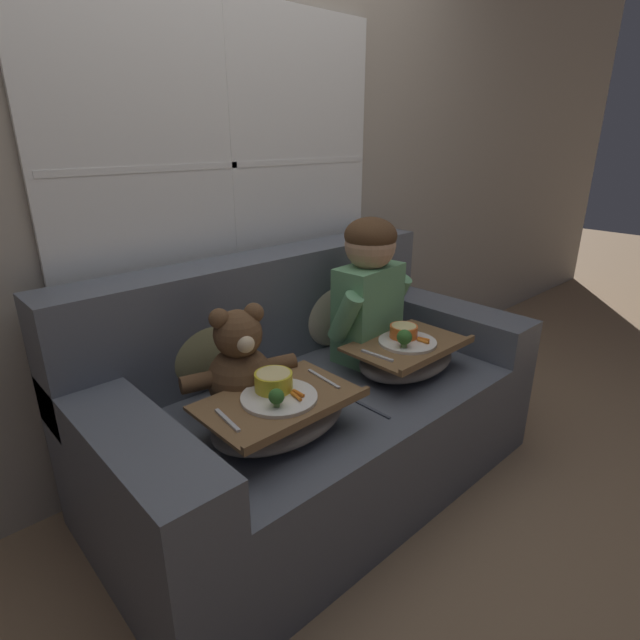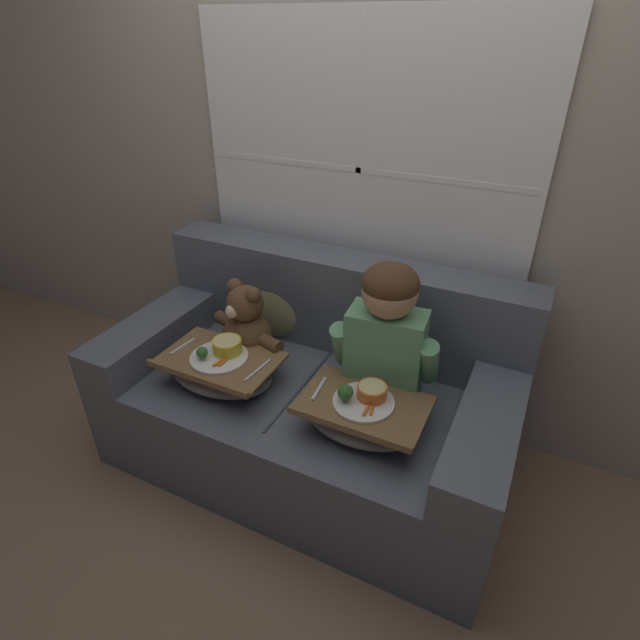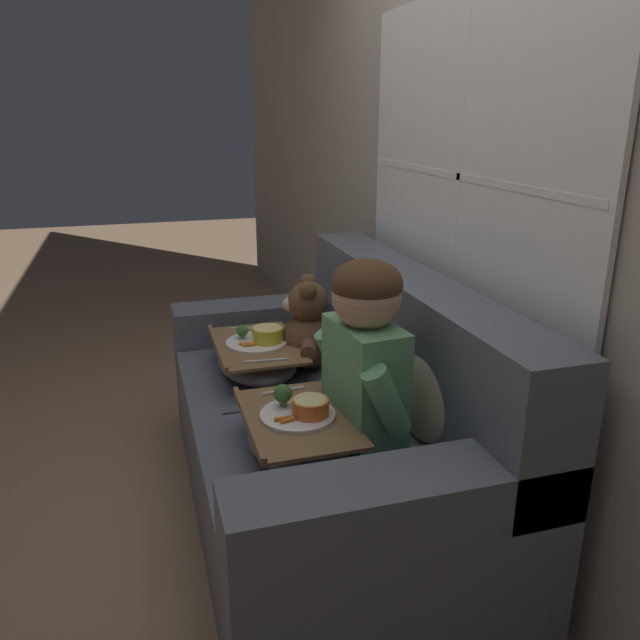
% 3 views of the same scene
% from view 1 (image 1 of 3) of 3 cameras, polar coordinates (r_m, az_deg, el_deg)
% --- Properties ---
extents(ground_plane, '(14.00, 14.00, 0.00)m').
position_cam_1_polar(ground_plane, '(2.22, -0.05, -17.69)').
color(ground_plane, '#8E7051').
extents(wall_back_with_window, '(8.00, 0.08, 2.60)m').
position_cam_1_polar(wall_back_with_window, '(2.19, -10.62, 18.19)').
color(wall_back_with_window, '#A89E8E').
rests_on(wall_back_with_window, ground_plane).
extents(couch, '(1.76, 0.93, 0.91)m').
position_cam_1_polar(couch, '(2.08, -1.25, -9.74)').
color(couch, '#565B66').
rests_on(couch, ground_plane).
extents(throw_pillow_behind_child, '(0.39, 0.19, 0.40)m').
position_cam_1_polar(throw_pillow_behind_child, '(2.30, 1.26, 1.83)').
color(throw_pillow_behind_child, '#C1B293').
rests_on(throw_pillow_behind_child, couch).
extents(throw_pillow_behind_teddy, '(0.35, 0.17, 0.36)m').
position_cam_1_polar(throw_pillow_behind_teddy, '(1.93, -12.99, -2.51)').
color(throw_pillow_behind_teddy, '#898456').
rests_on(throw_pillow_behind_teddy, couch).
extents(child_figure, '(0.44, 0.22, 0.61)m').
position_cam_1_polar(child_figure, '(2.10, 5.64, 4.23)').
color(child_figure, '#66A370').
rests_on(child_figure, couch).
extents(teddy_bear, '(0.41, 0.30, 0.39)m').
position_cam_1_polar(teddy_bear, '(1.75, -9.09, -5.33)').
color(teddy_bear, brown).
rests_on(teddy_bear, couch).
extents(lap_tray_child, '(0.48, 0.32, 0.21)m').
position_cam_1_polar(lap_tray_child, '(2.06, 9.85, -4.04)').
color(lap_tray_child, slate).
rests_on(lap_tray_child, child_figure).
extents(lap_tray_teddy, '(0.50, 0.33, 0.20)m').
position_cam_1_polar(lap_tray_teddy, '(1.64, -4.64, -10.60)').
color(lap_tray_teddy, slate).
rests_on(lap_tray_teddy, teddy_bear).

